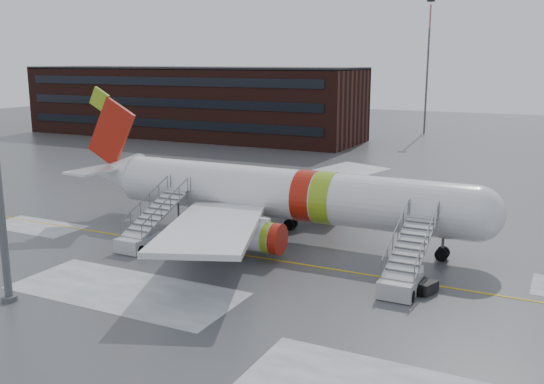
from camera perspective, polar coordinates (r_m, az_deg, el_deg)
The scene contains 7 objects.
ground at distance 42.30m, azimuth 1.55°, elevation -6.15°, with size 260.00×260.00×0.00m, color #494C4F.
airliner at distance 46.33m, azimuth 0.05°, elevation -0.12°, with size 35.03×32.97×11.18m.
airstair_fwd at distance 37.07m, azimuth 12.33°, elevation -7.39°, with size 2.05×7.70×3.48m.
airstair_aft at distance 45.27m, azimuth -11.85°, elevation -3.76°, with size 2.05×7.70×3.48m.
pushback_tug at distance 37.37m, azimuth 13.06°, elevation -7.96°, with size 2.83×2.50×1.44m.
terminal_building at distance 110.59m, azimuth -7.76°, elevation 8.43°, with size 62.00×16.11×12.30m.
light_mast_far_n at distance 117.11m, azimuth 14.47°, elevation 12.11°, with size 1.20×1.20×24.25m.
Camera 1 is at (16.80, -36.45, 13.35)m, focal length 40.00 mm.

